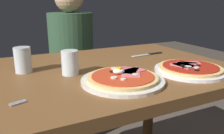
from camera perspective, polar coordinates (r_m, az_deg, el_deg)
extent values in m
cube|color=brown|center=(0.98, -2.01, -1.35)|extent=(1.10, 0.79, 0.04)
cylinder|color=#4A3018|center=(1.63, 9.20, -9.07)|extent=(0.07, 0.07, 0.74)
cylinder|color=silver|center=(0.80, 2.68, -3.41)|extent=(0.29, 0.29, 0.01)
cylinder|color=#DBB26B|center=(0.80, 2.69, -2.66)|extent=(0.25, 0.25, 0.01)
cylinder|color=red|center=(0.80, 2.69, -2.22)|extent=(0.22, 0.22, 0.00)
torus|color=black|center=(0.83, 0.00, -1.16)|extent=(0.02, 0.02, 0.00)
torus|color=black|center=(0.86, 2.00, -0.65)|extent=(0.02, 0.02, 0.00)
torus|color=black|center=(0.82, 2.50, -1.45)|extent=(0.02, 0.02, 0.00)
cube|color=#D16B70|center=(0.85, 5.39, -0.88)|extent=(0.09, 0.07, 0.00)
cube|color=#D16B70|center=(0.80, 4.71, -1.92)|extent=(0.08, 0.08, 0.00)
cube|color=#C65B66|center=(0.85, 4.34, -0.87)|extent=(0.10, 0.10, 0.00)
cylinder|color=beige|center=(0.80, 5.78, -1.87)|extent=(0.02, 0.02, 0.00)
cylinder|color=beige|center=(0.77, 0.50, -2.66)|extent=(0.02, 0.02, 0.00)
cylinder|color=beige|center=(0.87, 0.56, -0.39)|extent=(0.02, 0.02, 0.00)
cylinder|color=beige|center=(0.75, 2.86, -3.06)|extent=(0.02, 0.02, 0.00)
ellipsoid|color=white|center=(0.81, 1.69, -1.03)|extent=(0.04, 0.03, 0.02)
cylinder|color=yellow|center=(0.81, 1.70, -0.35)|extent=(0.02, 0.02, 0.00)
cylinder|color=white|center=(0.97, 18.90, -0.77)|extent=(0.28, 0.28, 0.01)
cylinder|color=#DBB26B|center=(0.97, 18.96, -0.15)|extent=(0.25, 0.25, 0.01)
cylinder|color=#A82314|center=(0.97, 19.00, 0.22)|extent=(0.22, 0.22, 0.00)
torus|color=black|center=(0.96, 17.21, 0.39)|extent=(0.02, 0.02, 0.00)
torus|color=black|center=(1.01, 17.30, 1.22)|extent=(0.02, 0.02, 0.00)
torus|color=black|center=(0.98, 20.78, 0.37)|extent=(0.02, 0.02, 0.00)
torus|color=black|center=(0.91, 20.49, -0.72)|extent=(0.02, 0.02, 0.00)
torus|color=black|center=(0.93, 17.67, -0.11)|extent=(0.02, 0.02, 0.00)
cube|color=#C65B66|center=(0.99, 18.28, 0.77)|extent=(0.10, 0.10, 0.00)
cube|color=#D16B70|center=(0.95, 17.14, 0.33)|extent=(0.07, 0.10, 0.00)
cube|color=#D16B70|center=(1.02, 19.19, 1.09)|extent=(0.08, 0.07, 0.00)
cube|color=#C65B66|center=(0.96, 17.67, 0.42)|extent=(0.07, 0.10, 0.00)
cylinder|color=beige|center=(0.94, 18.53, 0.06)|extent=(0.03, 0.03, 0.00)
cylinder|color=beige|center=(0.94, 20.37, -0.15)|extent=(0.02, 0.02, 0.00)
cylinder|color=silver|center=(0.89, -10.47, 1.10)|extent=(0.07, 0.07, 0.09)
cylinder|color=silver|center=(0.90, -10.41, -0.06)|extent=(0.06, 0.06, 0.06)
cylinder|color=silver|center=(0.97, -21.42, 1.68)|extent=(0.07, 0.07, 0.10)
cylinder|color=silver|center=(0.98, -21.20, -0.39)|extent=(0.06, 0.06, 0.03)
cube|color=silver|center=(0.68, -22.22, -8.51)|extent=(0.04, 0.02, 0.00)
cube|color=silver|center=(0.69, -22.37, -8.38)|extent=(0.04, 0.02, 0.00)
cube|color=silver|center=(0.69, -22.52, -8.26)|extent=(0.04, 0.02, 0.00)
cube|color=silver|center=(0.69, -22.67, -8.14)|extent=(0.04, 0.02, 0.00)
cube|color=silver|center=(1.20, 7.27, 2.91)|extent=(0.11, 0.03, 0.00)
cube|color=black|center=(1.26, 10.69, 3.38)|extent=(0.09, 0.02, 0.01)
cylinder|color=black|center=(1.86, -9.36, -10.47)|extent=(0.29, 0.29, 0.46)
cylinder|color=#2D4C33|center=(1.70, -10.10, 4.47)|extent=(0.32, 0.32, 0.52)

